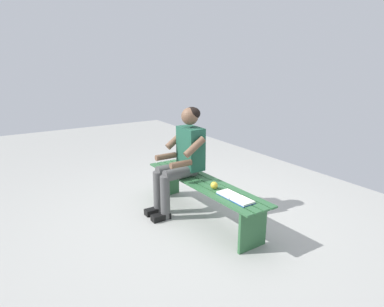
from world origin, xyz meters
name	(u,v)px	position (x,y,z in m)	size (l,w,h in m)	color
ground_plane	(89,203)	(1.17, 1.00, -0.02)	(10.00, 7.00, 0.04)	#9E9E99
bench_near	(203,190)	(0.00, 0.00, 0.35)	(1.87, 0.44, 0.45)	#2D6038
person_seated	(182,156)	(0.30, 0.10, 0.69)	(0.50, 0.69, 1.25)	#1E513D
apple	(214,185)	(-0.25, 0.03, 0.49)	(0.08, 0.08, 0.08)	gold
book_open	(235,198)	(-0.57, 0.01, 0.46)	(0.42, 0.17, 0.02)	white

